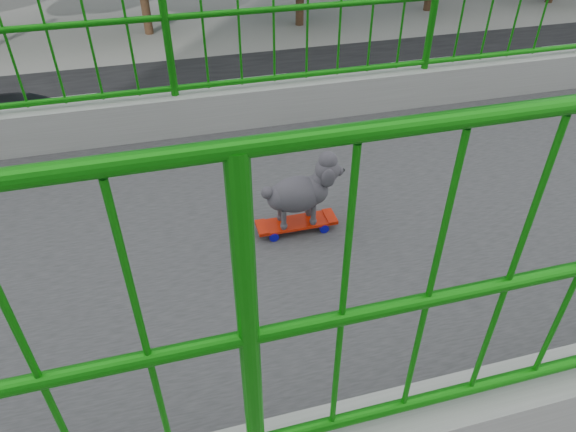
# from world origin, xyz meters

# --- Properties ---
(road) EXTENTS (18.00, 90.00, 0.02)m
(road) POSITION_xyz_m (-13.00, 0.00, 0.01)
(road) COLOR black
(road) RESTS_ON ground
(skateboard) EXTENTS (0.15, 0.46, 0.06)m
(skateboard) POSITION_xyz_m (-0.01, 4.53, 7.05)
(skateboard) COLOR red
(skateboard) RESTS_ON footbridge
(poodle) EXTENTS (0.20, 0.47, 0.39)m
(poodle) POSITION_xyz_m (-0.01, 4.56, 7.27)
(poodle) COLOR #333036
(poodle) RESTS_ON skateboard
(car_3) EXTENTS (2.21, 5.44, 1.58)m
(car_3) POSITION_xyz_m (-15.60, -0.59, 0.79)
(car_3) COLOR black
(car_3) RESTS_ON ground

